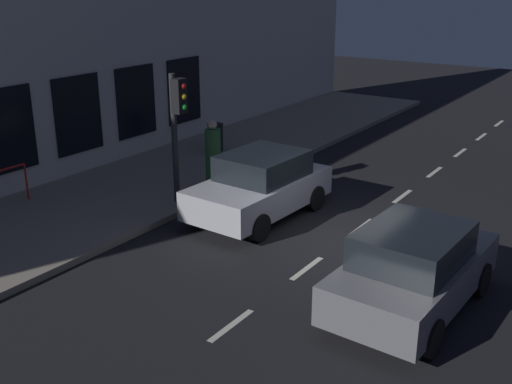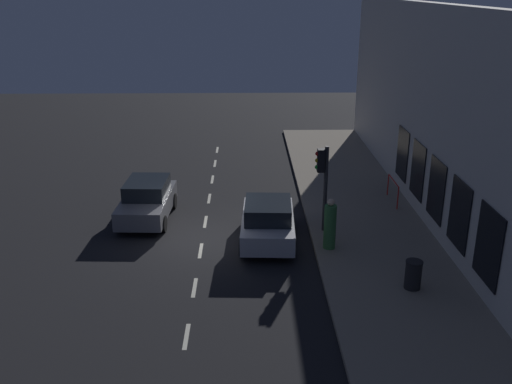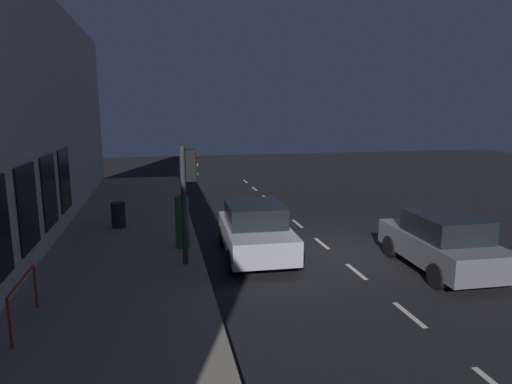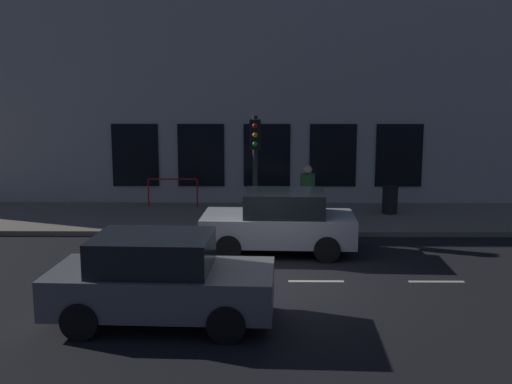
{
  "view_description": "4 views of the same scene",
  "coord_description": "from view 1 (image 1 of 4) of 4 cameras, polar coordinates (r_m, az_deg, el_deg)",
  "views": [
    {
      "loc": [
        -5.44,
        11.5,
        5.62
      ],
      "look_at": [
        1.08,
        1.85,
        1.51
      ],
      "focal_mm": 43.16,
      "sensor_mm": 36.0,
      "label": 1
    },
    {
      "loc": [
        1.61,
        -19.14,
        8.81
      ],
      "look_at": [
        1.96,
        -0.41,
        1.97
      ],
      "focal_mm": 39.96,
      "sensor_mm": 36.0,
      "label": 2
    },
    {
      "loc": [
        5.1,
        11.99,
        4.33
      ],
      "look_at": [
        2.46,
        0.08,
        2.02
      ],
      "focal_mm": 30.63,
      "sensor_mm": 36.0,
      "label": 3
    },
    {
      "loc": [
        -12.23,
        0.18,
        4.01
      ],
      "look_at": [
        1.8,
        0.32,
        1.66
      ],
      "focal_mm": 41.24,
      "sensor_mm": 36.0,
      "label": 4
    }
  ],
  "objects": [
    {
      "name": "ground_plane",
      "position": [
        13.9,
        8.0,
        -4.58
      ],
      "size": [
        60.0,
        60.0,
        0.0
      ],
      "primitive_type": "plane",
      "color": "black"
    },
    {
      "name": "sidewalk",
      "position": [
        17.31,
        -10.83,
        0.42
      ],
      "size": [
        4.5,
        32.0,
        0.15
      ],
      "color": "gray",
      "rests_on": "ground"
    },
    {
      "name": "building_facade",
      "position": [
        18.36,
        -17.5,
        13.79
      ],
      "size": [
        0.65,
        32.0,
        8.18
      ],
      "color": "beige",
      "rests_on": "ground"
    },
    {
      "name": "lane_centre_line",
      "position": [
        14.74,
        9.74,
        -3.23
      ],
      "size": [
        0.12,
        27.2,
        0.01
      ],
      "color": "beige",
      "rests_on": "ground"
    },
    {
      "name": "traffic_light",
      "position": [
        15.2,
        -7.32,
        6.92
      ],
      "size": [
        0.49,
        0.32,
        3.25
      ],
      "color": "#2D2D30",
      "rests_on": "sidewalk"
    },
    {
      "name": "parked_car_0",
      "position": [
        14.95,
        0.39,
        0.6
      ],
      "size": [
        2.08,
        3.92,
        1.58
      ],
      "rotation": [
        0.0,
        0.0,
        -0.04
      ],
      "color": "#B7B7BC",
      "rests_on": "ground"
    },
    {
      "name": "parked_car_1",
      "position": [
        11.14,
        14.35,
        -6.91
      ],
      "size": [
        2.0,
        3.97,
        1.58
      ],
      "rotation": [
        0.0,
        0.0,
        3.1
      ],
      "color": "slate",
      "rests_on": "ground"
    },
    {
      "name": "pedestrian_0",
      "position": [
        16.74,
        -4.0,
        3.34
      ],
      "size": [
        0.45,
        0.45,
        1.83
      ],
      "rotation": [
        0.0,
        0.0,
        0.06
      ],
      "color": "#336B38",
      "rests_on": "sidewalk"
    },
    {
      "name": "trash_bin",
      "position": [
        20.27,
        -3.78,
        5.09
      ],
      "size": [
        0.52,
        0.52,
        0.9
      ],
      "color": "black",
      "rests_on": "sidewalk"
    }
  ]
}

